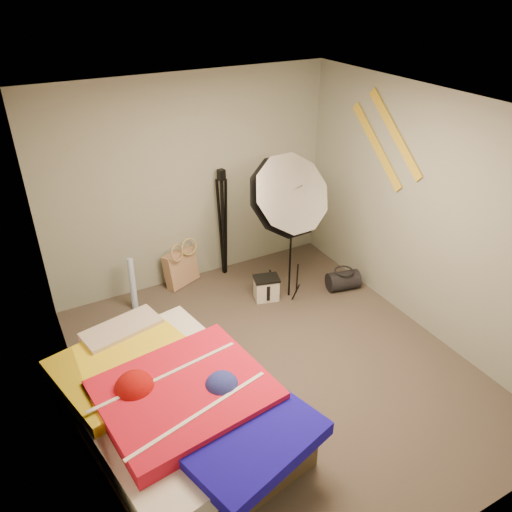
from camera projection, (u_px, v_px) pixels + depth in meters
floor at (276, 368)px, 4.92m from camera, size 4.00×4.00×0.00m
ceiling at (283, 113)px, 3.67m from camera, size 4.00×4.00×0.00m
wall_back at (191, 183)px, 5.81m from camera, size 3.50×0.00×3.50m
wall_front at (464, 419)px, 2.77m from camera, size 3.50×0.00×3.50m
wall_left at (69, 318)px, 3.57m from camera, size 0.00×4.00×4.00m
wall_right at (428, 217)px, 5.02m from camera, size 0.00×4.00×4.00m
tote_bag at (181, 268)px, 6.15m from camera, size 0.48×0.35×0.45m
wrapping_roll at (133, 284)px, 5.68m from camera, size 0.12×0.19×0.61m
camera_case at (266, 289)px, 5.89m from camera, size 0.31×0.26×0.27m
duffel_bag at (343, 281)px, 6.09m from camera, size 0.43×0.31×0.23m
wall_stripe_upper at (395, 134)px, 5.12m from camera, size 0.02×0.91×0.78m
wall_stripe_lower at (377, 146)px, 5.41m from camera, size 0.02×0.91×0.78m
bed at (173, 405)px, 4.11m from camera, size 1.81×2.35×0.59m
photo_umbrella at (287, 197)px, 5.19m from camera, size 1.09×0.81×1.90m
camera_tripod at (223, 216)px, 6.08m from camera, size 0.09×0.09×1.40m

